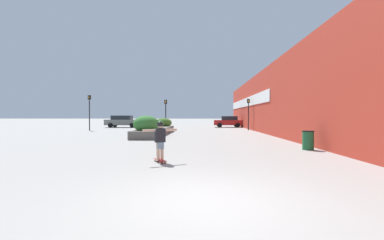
{
  "coord_description": "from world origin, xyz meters",
  "views": [
    {
      "loc": [
        -0.12,
        -4.62,
        1.55
      ],
      "look_at": [
        -0.92,
        15.77,
        1.24
      ],
      "focal_mm": 24.0,
      "sensor_mm": 36.0,
      "label": 1
    }
  ],
  "objects_px": {
    "skateboard": "(160,160)",
    "traffic_light_far_left": "(89,107)",
    "traffic_light_left": "(166,109)",
    "car_center_left": "(228,121)",
    "traffic_light_right": "(248,109)",
    "skateboarder": "(160,137)",
    "trash_bin": "(308,140)",
    "car_leftmost": "(123,121)"
  },
  "relations": [
    {
      "from": "skateboard",
      "to": "traffic_light_left",
      "type": "height_order",
      "value": "traffic_light_left"
    },
    {
      "from": "skateboard",
      "to": "traffic_light_right",
      "type": "height_order",
      "value": "traffic_light_right"
    },
    {
      "from": "trash_bin",
      "to": "traffic_light_right",
      "type": "distance_m",
      "value": 16.2
    },
    {
      "from": "traffic_light_left",
      "to": "traffic_light_far_left",
      "type": "distance_m",
      "value": 8.25
    },
    {
      "from": "skateboarder",
      "to": "skateboard",
      "type": "bearing_deg",
      "value": 150.13
    },
    {
      "from": "trash_bin",
      "to": "car_leftmost",
      "type": "xyz_separation_m",
      "value": [
        -15.66,
        22.69,
        0.4
      ]
    },
    {
      "from": "car_leftmost",
      "to": "car_center_left",
      "type": "relative_size",
      "value": 1.21
    },
    {
      "from": "car_center_left",
      "to": "traffic_light_far_left",
      "type": "height_order",
      "value": "traffic_light_far_left"
    },
    {
      "from": "traffic_light_right",
      "to": "traffic_light_far_left",
      "type": "xyz_separation_m",
      "value": [
        -17.22,
        -0.74,
        0.23
      ]
    },
    {
      "from": "traffic_light_left",
      "to": "car_center_left",
      "type": "bearing_deg",
      "value": 45.77
    },
    {
      "from": "skateboarder",
      "to": "trash_bin",
      "type": "height_order",
      "value": "skateboarder"
    },
    {
      "from": "skateboard",
      "to": "traffic_light_right",
      "type": "xyz_separation_m",
      "value": [
        6.44,
        19.53,
        2.27
      ]
    },
    {
      "from": "skateboard",
      "to": "traffic_light_far_left",
      "type": "height_order",
      "value": "traffic_light_far_left"
    },
    {
      "from": "skateboarder",
      "to": "car_center_left",
      "type": "relative_size",
      "value": 0.33
    },
    {
      "from": "traffic_light_right",
      "to": "traffic_light_left",
      "type": "bearing_deg",
      "value": -178.64
    },
    {
      "from": "traffic_light_left",
      "to": "traffic_light_right",
      "type": "height_order",
      "value": "traffic_light_right"
    },
    {
      "from": "car_center_left",
      "to": "traffic_light_left",
      "type": "relative_size",
      "value": 1.17
    },
    {
      "from": "trash_bin",
      "to": "traffic_light_left",
      "type": "relative_size",
      "value": 0.26
    },
    {
      "from": "car_leftmost",
      "to": "traffic_light_far_left",
      "type": "height_order",
      "value": "traffic_light_far_left"
    },
    {
      "from": "skateboard",
      "to": "car_leftmost",
      "type": "relative_size",
      "value": 0.15
    },
    {
      "from": "traffic_light_left",
      "to": "traffic_light_right",
      "type": "bearing_deg",
      "value": 1.36
    },
    {
      "from": "skateboard",
      "to": "traffic_light_far_left",
      "type": "distance_m",
      "value": 21.81
    },
    {
      "from": "traffic_light_left",
      "to": "skateboard",
      "type": "bearing_deg",
      "value": -82.46
    },
    {
      "from": "skateboarder",
      "to": "traffic_light_far_left",
      "type": "xyz_separation_m",
      "value": [
        -10.79,
        18.8,
        1.7
      ]
    },
    {
      "from": "trash_bin",
      "to": "traffic_light_right",
      "type": "xyz_separation_m",
      "value": [
        0.17,
        16.09,
        1.89
      ]
    },
    {
      "from": "trash_bin",
      "to": "traffic_light_far_left",
      "type": "relative_size",
      "value": 0.23
    },
    {
      "from": "car_center_left",
      "to": "skateboarder",
      "type": "bearing_deg",
      "value": 169.46
    },
    {
      "from": "car_center_left",
      "to": "traffic_light_right",
      "type": "distance_m",
      "value": 7.88
    },
    {
      "from": "trash_bin",
      "to": "car_leftmost",
      "type": "bearing_deg",
      "value": 124.61
    },
    {
      "from": "car_leftmost",
      "to": "traffic_light_left",
      "type": "distance_m",
      "value": 9.76
    },
    {
      "from": "trash_bin",
      "to": "traffic_light_far_left",
      "type": "height_order",
      "value": "traffic_light_far_left"
    },
    {
      "from": "car_center_left",
      "to": "car_leftmost",
      "type": "bearing_deg",
      "value": 93.98
    },
    {
      "from": "car_center_left",
      "to": "traffic_light_left",
      "type": "distance_m",
      "value": 11.01
    },
    {
      "from": "car_leftmost",
      "to": "traffic_light_right",
      "type": "bearing_deg",
      "value": 67.38
    },
    {
      "from": "car_leftmost",
      "to": "traffic_light_right",
      "type": "distance_m",
      "value": 17.21
    },
    {
      "from": "skateboard",
      "to": "traffic_light_right",
      "type": "bearing_deg",
      "value": 41.89
    },
    {
      "from": "traffic_light_left",
      "to": "traffic_light_right",
      "type": "relative_size",
      "value": 0.97
    },
    {
      "from": "skateboarder",
      "to": "traffic_light_far_left",
      "type": "height_order",
      "value": "traffic_light_far_left"
    },
    {
      "from": "trash_bin",
      "to": "car_center_left",
      "type": "relative_size",
      "value": 0.23
    },
    {
      "from": "traffic_light_far_left",
      "to": "trash_bin",
      "type": "bearing_deg",
      "value": -42.0
    },
    {
      "from": "skateboarder",
      "to": "traffic_light_left",
      "type": "distance_m",
      "value": 19.54
    },
    {
      "from": "trash_bin",
      "to": "car_leftmost",
      "type": "distance_m",
      "value": 27.57
    }
  ]
}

